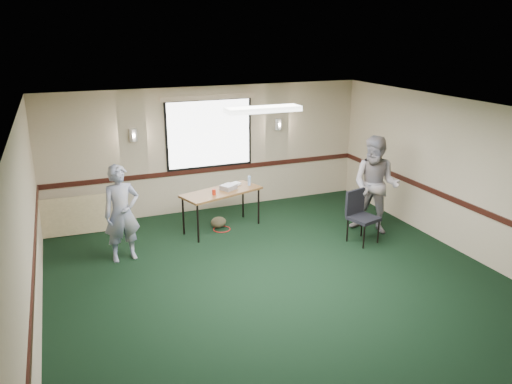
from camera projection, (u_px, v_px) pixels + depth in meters
name	position (u px, v px, depth m)	size (l,w,h in m)	color
ground	(288.00, 290.00, 7.66)	(8.00, 8.00, 0.00)	black
room_shell	(239.00, 159.00, 9.04)	(8.00, 8.02, 8.00)	tan
folding_table	(222.00, 194.00, 9.80)	(1.72, 1.10, 0.80)	brown
projector	(228.00, 187.00, 9.86)	(0.28, 0.24, 0.09)	#93939B
game_console	(235.00, 184.00, 10.15)	(0.19, 0.16, 0.05)	white
red_cup	(214.00, 192.00, 9.54)	(0.07, 0.07, 0.11)	#AD200B
water_bottle	(249.00, 181.00, 10.11)	(0.06, 0.06, 0.20)	#8BAFE3
duffel_bag	(219.00, 222.00, 10.06)	(0.32, 0.24, 0.23)	#403A24
cable_coil	(222.00, 229.00, 9.99)	(0.35, 0.35, 0.02)	red
folded_table	(70.00, 216.00, 9.67)	(1.44, 0.06, 0.74)	tan
conference_chair	(360.00, 212.00, 9.30)	(0.59, 0.61, 0.98)	black
person_left	(122.00, 213.00, 8.46)	(0.62, 0.41, 1.69)	#455999
person_right	(375.00, 185.00, 9.61)	(0.93, 0.73, 1.92)	#6B7AA7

